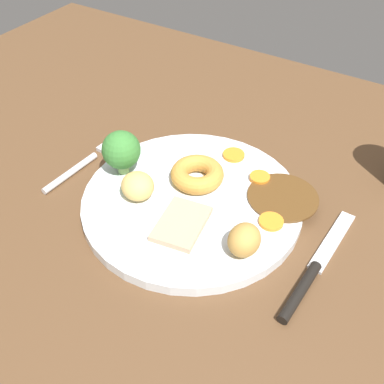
% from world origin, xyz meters
% --- Properties ---
extents(dining_table, '(1.20, 0.84, 0.04)m').
position_xyz_m(dining_table, '(0.00, 0.00, 0.02)').
color(dining_table, brown).
rests_on(dining_table, ground).
extents(dinner_plate, '(0.28, 0.28, 0.01)m').
position_xyz_m(dinner_plate, '(0.01, -0.02, 0.04)').
color(dinner_plate, white).
rests_on(dinner_plate, dining_table).
extents(gravy_pool, '(0.09, 0.09, 0.00)m').
position_xyz_m(gravy_pool, '(0.11, 0.04, 0.05)').
color(gravy_pool, '#563819').
rests_on(gravy_pool, dinner_plate).
extents(meat_slice_main, '(0.06, 0.08, 0.01)m').
position_xyz_m(meat_slice_main, '(0.03, -0.07, 0.05)').
color(meat_slice_main, tan).
rests_on(meat_slice_main, dinner_plate).
extents(yorkshire_pudding, '(0.07, 0.07, 0.02)m').
position_xyz_m(yorkshire_pudding, '(0.00, 0.01, 0.06)').
color(yorkshire_pudding, '#C68938').
rests_on(yorkshire_pudding, dinner_plate).
extents(roast_potato_left, '(0.04, 0.05, 0.04)m').
position_xyz_m(roast_potato_left, '(0.11, -0.06, 0.07)').
color(roast_potato_left, '#BC8C42').
rests_on(roast_potato_left, dinner_plate).
extents(roast_potato_right, '(0.06, 0.06, 0.03)m').
position_xyz_m(roast_potato_right, '(-0.05, -0.05, 0.07)').
color(roast_potato_right, '#D8B260').
rests_on(roast_potato_right, dinner_plate).
extents(carrot_coin_front, '(0.03, 0.03, 0.01)m').
position_xyz_m(carrot_coin_front, '(0.07, 0.06, 0.05)').
color(carrot_coin_front, orange).
rests_on(carrot_coin_front, dinner_plate).
extents(carrot_coin_back, '(0.03, 0.03, 0.00)m').
position_xyz_m(carrot_coin_back, '(0.11, -0.01, 0.05)').
color(carrot_coin_back, orange).
rests_on(carrot_coin_back, dinner_plate).
extents(carrot_coin_side, '(0.03, 0.03, 0.00)m').
position_xyz_m(carrot_coin_side, '(0.02, 0.08, 0.05)').
color(carrot_coin_side, orange).
rests_on(carrot_coin_side, dinner_plate).
extents(broccoli_floret, '(0.05, 0.05, 0.06)m').
position_xyz_m(broccoli_floret, '(-0.09, -0.02, 0.09)').
color(broccoli_floret, '#8CB766').
rests_on(broccoli_floret, dinner_plate).
extents(fork, '(0.02, 0.15, 0.01)m').
position_xyz_m(fork, '(-0.16, -0.02, 0.04)').
color(fork, silver).
rests_on(fork, dining_table).
extents(knife, '(0.02, 0.19, 0.01)m').
position_xyz_m(knife, '(0.18, -0.04, 0.04)').
color(knife, black).
rests_on(knife, dining_table).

